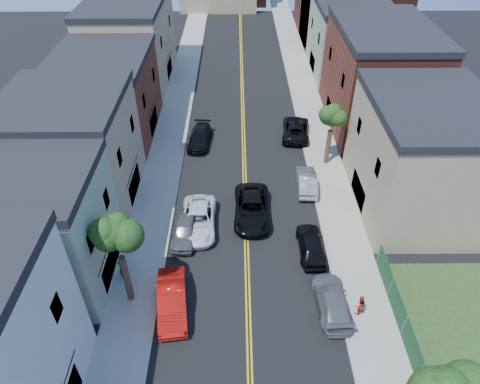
{
  "coord_description": "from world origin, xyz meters",
  "views": [
    {
      "loc": [
        -0.68,
        -4.45,
        24.02
      ],
      "look_at": [
        -0.47,
        23.09,
        2.0
      ],
      "focal_mm": 32.34,
      "sensor_mm": 36.0,
      "label": 1
    }
  ],
  "objects_px": {
    "black_car_left": "(200,138)",
    "black_suv_lane": "(252,208)",
    "white_pickup": "(198,220)",
    "grey_car_left": "(185,230)",
    "grey_car_right": "(332,301)",
    "pedestrian_right": "(360,305)",
    "silver_car_right": "(307,181)",
    "black_car_right": "(311,245)",
    "red_sedan": "(172,300)",
    "dark_car_right_far": "(296,129)",
    "pedestrian_left": "(122,269)"
  },
  "relations": [
    {
      "from": "black_car_left",
      "to": "pedestrian_left",
      "type": "distance_m",
      "value": 18.28
    },
    {
      "from": "white_pickup",
      "to": "black_car_left",
      "type": "relative_size",
      "value": 1.14
    },
    {
      "from": "black_suv_lane",
      "to": "red_sedan",
      "type": "bearing_deg",
      "value": -119.88
    },
    {
      "from": "silver_car_right",
      "to": "pedestrian_left",
      "type": "bearing_deg",
      "value": 38.14
    },
    {
      "from": "white_pickup",
      "to": "grey_car_left",
      "type": "xyz_separation_m",
      "value": [
        -0.97,
        -1.12,
        -0.02
      ]
    },
    {
      "from": "grey_car_right",
      "to": "pedestrian_right",
      "type": "xyz_separation_m",
      "value": [
        1.67,
        -0.52,
        0.2
      ]
    },
    {
      "from": "black_car_right",
      "to": "silver_car_right",
      "type": "relative_size",
      "value": 1.01
    },
    {
      "from": "black_car_left",
      "to": "black_suv_lane",
      "type": "distance_m",
      "value": 12.36
    },
    {
      "from": "silver_car_right",
      "to": "black_suv_lane",
      "type": "height_order",
      "value": "black_suv_lane"
    },
    {
      "from": "black_car_left",
      "to": "white_pickup",
      "type": "bearing_deg",
      "value": -81.62
    },
    {
      "from": "red_sedan",
      "to": "pedestrian_left",
      "type": "xyz_separation_m",
      "value": [
        -3.85,
        2.68,
        0.06
      ]
    },
    {
      "from": "grey_car_left",
      "to": "black_car_right",
      "type": "distance_m",
      "value": 9.76
    },
    {
      "from": "black_car_left",
      "to": "pedestrian_left",
      "type": "bearing_deg",
      "value": -98.53
    },
    {
      "from": "white_pickup",
      "to": "black_suv_lane",
      "type": "height_order",
      "value": "black_suv_lane"
    },
    {
      "from": "red_sedan",
      "to": "dark_car_right_far",
      "type": "height_order",
      "value": "red_sedan"
    },
    {
      "from": "dark_car_right_far",
      "to": "pedestrian_left",
      "type": "xyz_separation_m",
      "value": [
        -14.32,
        -19.4,
        0.12
      ]
    },
    {
      "from": "pedestrian_right",
      "to": "black_car_left",
      "type": "bearing_deg",
      "value": -83.9
    },
    {
      "from": "black_car_left",
      "to": "black_car_right",
      "type": "bearing_deg",
      "value": -53.6
    },
    {
      "from": "grey_car_right",
      "to": "pedestrian_right",
      "type": "bearing_deg",
      "value": 160.15
    },
    {
      "from": "white_pickup",
      "to": "black_car_left",
      "type": "height_order",
      "value": "white_pickup"
    },
    {
      "from": "black_car_left",
      "to": "black_suv_lane",
      "type": "xyz_separation_m",
      "value": [
        5.03,
        -11.29,
        0.12
      ]
    },
    {
      "from": "black_suv_lane",
      "to": "pedestrian_right",
      "type": "relative_size",
      "value": 3.95
    },
    {
      "from": "black_car_left",
      "to": "pedestrian_right",
      "type": "xyz_separation_m",
      "value": [
        11.7,
        -20.99,
        0.19
      ]
    },
    {
      "from": "red_sedan",
      "to": "black_car_right",
      "type": "relative_size",
      "value": 1.12
    },
    {
      "from": "dark_car_right_far",
      "to": "black_car_left",
      "type": "bearing_deg",
      "value": 16.1
    },
    {
      "from": "red_sedan",
      "to": "black_suv_lane",
      "type": "distance_m",
      "value": 10.67
    },
    {
      "from": "pedestrian_left",
      "to": "white_pickup",
      "type": "bearing_deg",
      "value": -60.06
    },
    {
      "from": "black_car_left",
      "to": "black_car_right",
      "type": "xyz_separation_m",
      "value": [
        9.38,
        -15.39,
        0.06
      ]
    },
    {
      "from": "grey_car_left",
      "to": "black_suv_lane",
      "type": "relative_size",
      "value": 0.75
    },
    {
      "from": "white_pickup",
      "to": "pedestrian_left",
      "type": "bearing_deg",
      "value": -134.79
    },
    {
      "from": "grey_car_left",
      "to": "silver_car_right",
      "type": "relative_size",
      "value": 1.0
    },
    {
      "from": "red_sedan",
      "to": "silver_car_right",
      "type": "xyz_separation_m",
      "value": [
        10.48,
        12.93,
        -0.1
      ]
    },
    {
      "from": "white_pickup",
      "to": "grey_car_left",
      "type": "distance_m",
      "value": 1.48
    },
    {
      "from": "silver_car_right",
      "to": "pedestrian_right",
      "type": "relative_size",
      "value": 2.95
    },
    {
      "from": "red_sedan",
      "to": "grey_car_left",
      "type": "distance_m",
      "value": 6.74
    },
    {
      "from": "grey_car_right",
      "to": "dark_car_right_far",
      "type": "bearing_deg",
      "value": -92.43
    },
    {
      "from": "grey_car_left",
      "to": "pedestrian_right",
      "type": "height_order",
      "value": "pedestrian_right"
    },
    {
      "from": "grey_car_right",
      "to": "pedestrian_right",
      "type": "distance_m",
      "value": 1.76
    },
    {
      "from": "grey_car_left",
      "to": "black_car_left",
      "type": "height_order",
      "value": "grey_car_left"
    },
    {
      "from": "grey_car_right",
      "to": "pedestrian_left",
      "type": "distance_m",
      "value": 14.58
    },
    {
      "from": "silver_car_right",
      "to": "black_suv_lane",
      "type": "distance_m",
      "value": 6.27
    },
    {
      "from": "white_pickup",
      "to": "grey_car_left",
      "type": "bearing_deg",
      "value": -131.61
    },
    {
      "from": "black_car_left",
      "to": "pedestrian_right",
      "type": "relative_size",
      "value": 3.26
    },
    {
      "from": "black_suv_lane",
      "to": "black_car_right",
      "type": "bearing_deg",
      "value": -42.34
    },
    {
      "from": "red_sedan",
      "to": "dark_car_right_far",
      "type": "distance_m",
      "value": 24.44
    },
    {
      "from": "red_sedan",
      "to": "black_car_right",
      "type": "height_order",
      "value": "red_sedan"
    },
    {
      "from": "black_suv_lane",
      "to": "pedestrian_right",
      "type": "bearing_deg",
      "value": -54.45
    },
    {
      "from": "grey_car_left",
      "to": "dark_car_right_far",
      "type": "bearing_deg",
      "value": 60.07
    },
    {
      "from": "white_pickup",
      "to": "silver_car_right",
      "type": "distance_m",
      "value": 10.59
    },
    {
      "from": "grey_car_left",
      "to": "pedestrian_right",
      "type": "distance_m",
      "value": 13.99
    }
  ]
}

